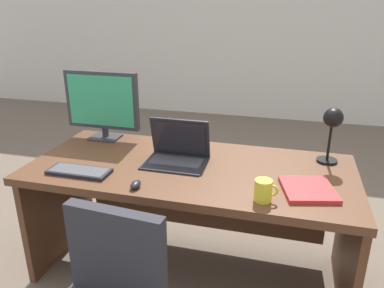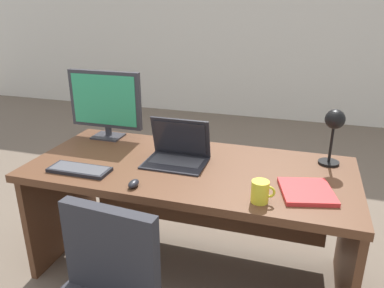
# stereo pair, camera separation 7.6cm
# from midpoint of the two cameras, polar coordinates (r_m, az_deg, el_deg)

# --- Properties ---
(ground) EXTENTS (12.00, 12.00, 0.00)m
(ground) POSITION_cam_midpoint_polar(r_m,az_deg,el_deg) (3.82, 5.15, -4.54)
(ground) COLOR #6B5B4C
(back_wall) EXTENTS (10.00, 0.10, 2.80)m
(back_wall) POSITION_cam_midpoint_polar(r_m,az_deg,el_deg) (5.56, 9.75, 18.18)
(back_wall) COLOR silver
(back_wall) RESTS_ON ground
(desk) EXTENTS (1.86, 0.84, 0.74)m
(desk) POSITION_cam_midpoint_polar(r_m,az_deg,el_deg) (2.30, -0.93, -7.16)
(desk) COLOR #56331E
(desk) RESTS_ON ground
(monitor) EXTENTS (0.52, 0.16, 0.46)m
(monitor) POSITION_cam_midpoint_polar(r_m,az_deg,el_deg) (2.62, -14.28, 6.12)
(monitor) COLOR #2D2D33
(monitor) RESTS_ON desk
(laptop) EXTENTS (0.36, 0.27, 0.25)m
(laptop) POSITION_cam_midpoint_polar(r_m,az_deg,el_deg) (2.23, -3.10, -0.67)
(laptop) COLOR black
(laptop) RESTS_ON desk
(keyboard) EXTENTS (0.35, 0.14, 0.02)m
(keyboard) POSITION_cam_midpoint_polar(r_m,az_deg,el_deg) (2.19, -17.66, -3.98)
(keyboard) COLOR black
(keyboard) RESTS_ON desk
(mouse) EXTENTS (0.05, 0.08, 0.04)m
(mouse) POSITION_cam_midpoint_polar(r_m,az_deg,el_deg) (1.95, -9.65, -6.09)
(mouse) COLOR black
(mouse) RESTS_ON desk
(desk_lamp) EXTENTS (0.12, 0.14, 0.34)m
(desk_lamp) POSITION_cam_midpoint_polar(r_m,az_deg,el_deg) (2.26, 19.56, 2.78)
(desk_lamp) COLOR black
(desk_lamp) RESTS_ON desk
(book) EXTENTS (0.31, 0.32, 0.02)m
(book) POSITION_cam_midpoint_polar(r_m,az_deg,el_deg) (1.97, 16.12, -6.62)
(book) COLOR red
(book) RESTS_ON desk
(coffee_mug) EXTENTS (0.11, 0.08, 0.11)m
(coffee_mug) POSITION_cam_midpoint_polar(r_m,az_deg,el_deg) (1.82, 9.60, -6.95)
(coffee_mug) COLOR yellow
(coffee_mug) RESTS_ON desk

